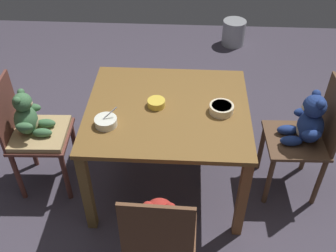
# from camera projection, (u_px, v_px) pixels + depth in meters

# --- Properties ---
(ground_plane) EXTENTS (5.20, 5.20, 0.04)m
(ground_plane) POSITION_uv_depth(u_px,v_px,m) (168.00, 182.00, 3.05)
(ground_plane) COLOR #443D4B
(dining_table) EXTENTS (1.06, 0.94, 0.70)m
(dining_table) POSITION_uv_depth(u_px,v_px,m) (168.00, 120.00, 2.64)
(dining_table) COLOR brown
(dining_table) RESTS_ON ground_plane
(teddy_chair_near_right) EXTENTS (0.41, 0.41, 0.89)m
(teddy_chair_near_right) POSITION_uv_depth(u_px,v_px,m) (307.00, 128.00, 2.64)
(teddy_chair_near_right) COLOR brown
(teddy_chair_near_right) RESTS_ON ground_plane
(teddy_chair_near_left) EXTENTS (0.41, 0.40, 0.88)m
(teddy_chair_near_left) POSITION_uv_depth(u_px,v_px,m) (32.00, 127.00, 2.69)
(teddy_chair_near_left) COLOR brown
(teddy_chair_near_left) RESTS_ON ground_plane
(teddy_chair_near_front) EXTENTS (0.38, 0.38, 0.96)m
(teddy_chair_near_front) POSITION_uv_depth(u_px,v_px,m) (160.00, 235.00, 2.01)
(teddy_chair_near_front) COLOR brown
(teddy_chair_near_front) RESTS_ON ground_plane
(porridge_bowl_white_near_left) EXTENTS (0.14, 0.14, 0.12)m
(porridge_bowl_white_near_left) POSITION_uv_depth(u_px,v_px,m) (106.00, 122.00, 2.43)
(porridge_bowl_white_near_left) COLOR silver
(porridge_bowl_white_near_left) RESTS_ON dining_table
(porridge_bowl_yellow_center) EXTENTS (0.12, 0.12, 0.05)m
(porridge_bowl_yellow_center) POSITION_uv_depth(u_px,v_px,m) (156.00, 103.00, 2.58)
(porridge_bowl_yellow_center) COLOR yellow
(porridge_bowl_yellow_center) RESTS_ON dining_table
(porridge_bowl_cream_near_right) EXTENTS (0.16, 0.16, 0.05)m
(porridge_bowl_cream_near_right) POSITION_uv_depth(u_px,v_px,m) (221.00, 108.00, 2.53)
(porridge_bowl_cream_near_right) COLOR beige
(porridge_bowl_cream_near_right) RESTS_ON dining_table
(metal_pail) EXTENTS (0.26, 0.26, 0.29)m
(metal_pail) POSITION_uv_depth(u_px,v_px,m) (234.00, 33.00, 4.54)
(metal_pail) COLOR #93969B
(metal_pail) RESTS_ON ground_plane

